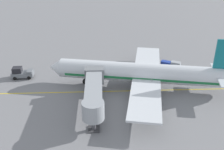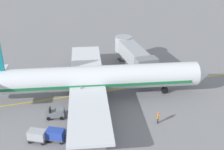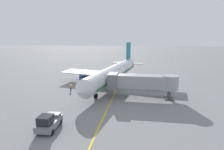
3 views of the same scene
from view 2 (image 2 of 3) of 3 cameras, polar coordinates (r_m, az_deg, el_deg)
ground_plane at (r=45.85m, az=-5.17°, el=-3.78°), size 400.00×400.00×0.00m
gate_lead_in_line at (r=45.84m, az=-5.17°, el=-3.78°), size 0.24×80.00×0.01m
parked_airliner at (r=43.49m, az=-3.99°, el=-0.71°), size 30.44×37.18×10.63m
jet_bridge at (r=52.10m, az=4.23°, el=4.24°), size 14.20×3.50×4.98m
baggage_tug_lead at (r=40.40m, az=-11.06°, el=-7.49°), size 1.77×2.71×1.62m
baggage_cart_front at (r=36.08m, az=-6.26°, el=-11.20°), size 2.17×2.89×1.58m
baggage_cart_second_in_train at (r=36.17m, az=-11.16°, el=-11.49°), size 2.17×2.89×1.58m
baggage_cart_third_in_train at (r=36.53m, az=-14.66°, el=-11.48°), size 2.17×2.89×1.58m
ground_crew_wing_walker at (r=38.97m, az=9.12°, el=-8.26°), size 0.67×0.44×1.69m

